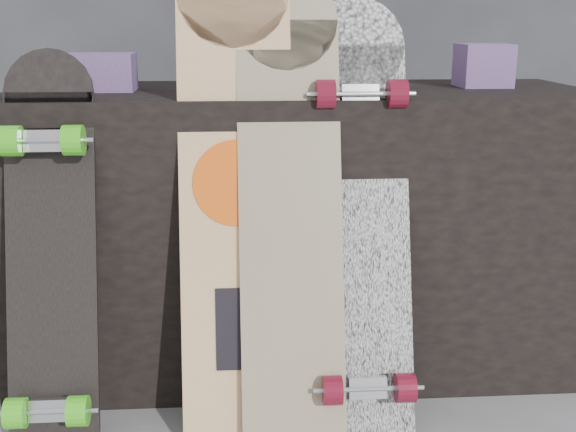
{
  "coord_description": "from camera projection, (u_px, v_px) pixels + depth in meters",
  "views": [
    {
      "loc": [
        -0.17,
        -1.51,
        0.99
      ],
      "look_at": [
        -0.06,
        0.2,
        0.52
      ],
      "focal_mm": 45.0,
      "sensor_mm": 36.0,
      "label": 1
    }
  ],
  "objects": [
    {
      "name": "vendor_table",
      "position": [
        300.0,
        227.0,
        2.1
      ],
      "size": [
        1.6,
        0.6,
        0.8
      ],
      "primitive_type": "cube",
      "color": "black",
      "rests_on": "ground"
    },
    {
      "name": "merch_box_purple",
      "position": [
        101.0,
        72.0,
        1.94
      ],
      "size": [
        0.18,
        0.12,
        0.1
      ],
      "primitive_type": "cube",
      "color": "#54366F",
      "rests_on": "vendor_table"
    },
    {
      "name": "merch_box_small",
      "position": [
        483.0,
        65.0,
        2.05
      ],
      "size": [
        0.14,
        0.14,
        0.12
      ],
      "primitive_type": "cube",
      "color": "#54366F",
      "rests_on": "vendor_table"
    },
    {
      "name": "merch_box_flat",
      "position": [
        363.0,
        76.0,
        2.05
      ],
      "size": [
        0.22,
        0.1,
        0.06
      ],
      "primitive_type": "cube",
      "color": "#D1B78C",
      "rests_on": "vendor_table"
    },
    {
      "name": "longboard_geisha",
      "position": [
        236.0,
        176.0,
        1.72
      ],
      "size": [
        0.27,
        0.34,
        1.19
      ],
      "rotation": [
        -0.26,
        0.0,
        0.0
      ],
      "color": "beige",
      "rests_on": "ground"
    },
    {
      "name": "longboard_celtic",
      "position": [
        290.0,
        193.0,
        1.72
      ],
      "size": [
        0.25,
        0.35,
        1.11
      ],
      "rotation": [
        -0.3,
        0.0,
        0.0
      ],
      "color": "beige",
      "rests_on": "ground"
    },
    {
      "name": "longboard_cascadia",
      "position": [
        361.0,
        209.0,
        1.76
      ],
      "size": [
        0.24,
        0.39,
        1.05
      ],
      "rotation": [
        -0.31,
        0.0,
        0.0
      ],
      "color": "white",
      "rests_on": "ground"
    },
    {
      "name": "skateboard_dark",
      "position": [
        50.0,
        248.0,
        1.68
      ],
      "size": [
        0.21,
        0.33,
        0.93
      ],
      "rotation": [
        -0.27,
        0.0,
        0.0
      ],
      "color": "black",
      "rests_on": "ground"
    }
  ]
}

